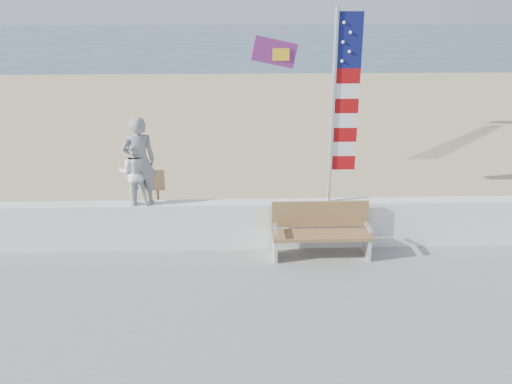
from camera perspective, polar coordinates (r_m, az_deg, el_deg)
ground at (r=8.90m, az=-0.89°, el=-12.17°), size 220.00×220.00×0.00m
sand at (r=17.21m, az=-1.53°, el=3.88°), size 90.00×40.00×0.08m
seawall at (r=10.39m, az=-1.14°, el=-3.39°), size 30.00×0.35×0.90m
adult at (r=10.13m, az=-12.20°, el=3.19°), size 0.69×0.55×1.65m
child at (r=10.20m, az=-12.64°, el=2.02°), size 0.60×0.48×1.22m
bench at (r=10.07m, az=6.83°, el=-3.95°), size 1.80×0.57×1.00m
flag at (r=9.89m, az=8.86°, el=9.50°), size 0.50×0.08×3.50m
parafoil_kite at (r=12.46m, az=2.01°, el=14.50°), size 1.06×0.32×0.72m
sign at (r=10.99m, az=-10.31°, el=-0.65°), size 0.32×0.07×1.46m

